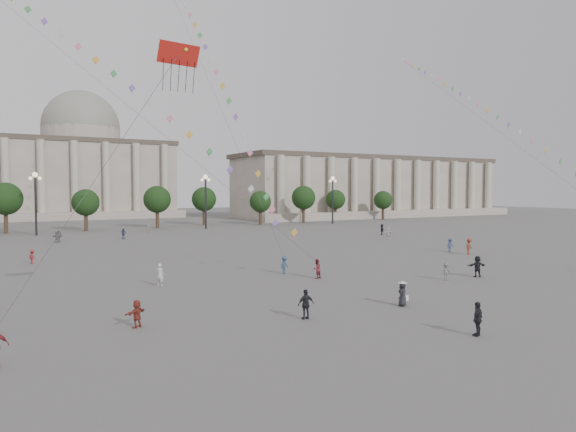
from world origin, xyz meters
TOP-DOWN VIEW (x-y plane):
  - ground at (0.00, 0.00)m, footprint 360.00×360.00m
  - hall_east at (75.00, 93.89)m, footprint 84.00×26.22m
  - hall_central at (0.00, 129.22)m, footprint 48.30×34.30m
  - tree_row at (0.00, 78.00)m, footprint 137.12×5.12m
  - lamp_post_mid_west at (-15.00, 70.00)m, footprint 2.00×0.90m
  - lamp_post_mid_east at (15.00, 70.00)m, footprint 2.00×0.90m
  - lamp_post_far_east at (45.00, 70.00)m, footprint 2.00×0.90m
  - person_crowd_0 at (-3.47, 56.50)m, footprint 1.08×0.71m
  - person_crowd_3 at (16.90, 5.52)m, footprint 1.84×1.05m
  - person_crowd_4 at (2.91, 66.85)m, footprint 1.30×1.42m
  - person_crowd_6 at (13.25, 5.68)m, footprint 1.06×0.69m
  - person_crowd_7 at (32.53, 36.18)m, footprint 1.79×1.04m
  - person_crowd_8 at (28.84, 17.00)m, footprint 1.40×1.03m
  - person_crowd_9 at (36.76, 42.74)m, footprint 1.46×1.71m
  - person_crowd_12 at (-13.02, 55.71)m, footprint 1.55×1.24m
  - person_crowd_13 at (-8.86, 14.99)m, footprint 0.77×0.80m
  - person_crowd_14 at (28.64, 19.80)m, footprint 1.13×0.69m
  - person_crowd_16 at (-12.65, 57.38)m, footprint 1.05×0.76m
  - person_crowd_17 at (-17.23, 33.70)m, footprint 0.98×1.10m
  - tourist_1 at (-4.02, 0.25)m, footprint 1.08×0.50m
  - tourist_2 at (-13.30, 3.32)m, footprint 1.47×1.18m
  - tourist_4 at (2.14, -7.19)m, footprint 1.17×0.80m
  - kite_flyer_0 at (4.03, 11.79)m, footprint 1.01×0.91m
  - kite_flyer_1 at (2.77, 15.37)m, footprint 1.20×0.96m
  - hat_person at (3.38, 0.08)m, footprint 0.96×0.85m
  - dragon_kite at (-11.80, 0.10)m, footprint 5.39×0.83m
  - kite_train_west at (-12.06, 28.89)m, footprint 30.23×31.59m
  - kite_train_mid at (2.19, 40.84)m, footprint 1.83×47.80m
  - kite_train_east at (37.60, 22.79)m, footprint 17.62×51.60m

SIDE VIEW (x-z plane):
  - ground at x=0.00m, z-range 0.00..0.00m
  - person_crowd_17 at x=-17.23m, z-range 0.00..1.48m
  - person_crowd_6 at x=13.25m, z-range 0.00..1.53m
  - tourist_2 at x=-13.30m, z-range 0.00..1.57m
  - person_crowd_4 at x=2.91m, z-range 0.00..1.58m
  - kite_flyer_1 at x=2.77m, z-range 0.00..1.63m
  - person_crowd_12 at x=-13.02m, z-range 0.00..1.65m
  - person_crowd_16 at x=-12.65m, z-range 0.00..1.65m
  - person_crowd_14 at x=28.64m, z-range 0.00..1.70m
  - person_crowd_0 at x=-3.47m, z-range 0.00..1.70m
  - kite_flyer_0 at x=4.03m, z-range 0.00..1.71m
  - hat_person at x=3.38m, z-range 0.03..1.72m
  - tourist_1 at x=-4.02m, z-range 0.00..1.81m
  - person_crowd_7 at x=32.53m, z-range 0.00..1.83m
  - tourist_4 at x=2.14m, z-range 0.00..1.84m
  - person_crowd_13 at x=-8.86m, z-range 0.00..1.84m
  - person_crowd_9 at x=36.76m, z-range 0.00..1.85m
  - person_crowd_3 at x=16.90m, z-range 0.00..1.89m
  - person_crowd_8 at x=28.84m, z-range 0.00..1.94m
  - tree_row at x=0.00m, z-range 1.39..9.39m
  - lamp_post_mid_west at x=-15.00m, z-range 2.03..12.68m
  - lamp_post_mid_east at x=15.00m, z-range 2.03..12.68m
  - lamp_post_far_east at x=45.00m, z-range 2.03..12.68m
  - hall_east at x=75.00m, z-range -0.17..17.03m
  - dragon_kite at x=-11.80m, z-range 6.09..21.69m
  - hall_central at x=0.00m, z-range -3.52..31.98m
  - kite_train_east at x=37.60m, z-range -13.63..50.43m
  - kite_train_west at x=-12.06m, z-range -7.67..48.96m
  - kite_train_mid at x=2.19m, z-range -5.47..66.50m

